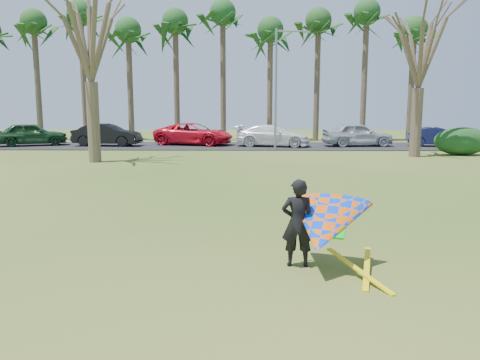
{
  "coord_description": "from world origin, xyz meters",
  "views": [
    {
      "loc": [
        0.22,
        -9.69,
        2.95
      ],
      "look_at": [
        0.0,
        2.0,
        1.1
      ],
      "focal_mm": 35.0,
      "sensor_mm": 36.0,
      "label": 1
    }
  ],
  "objects_px": {
    "car_0": "(32,134)",
    "car_5": "(438,137)",
    "car_2": "(194,134)",
    "kite_flyer": "(322,225)",
    "car_3": "(273,136)",
    "bare_tree_left": "(89,28)",
    "car_1": "(107,135)",
    "car_4": "(357,134)",
    "bare_tree_right": "(421,42)",
    "streetlight": "(278,83)"
  },
  "relations": [
    {
      "from": "bare_tree_left",
      "to": "kite_flyer",
      "type": "relative_size",
      "value": 4.06
    },
    {
      "from": "bare_tree_right",
      "to": "car_5",
      "type": "height_order",
      "value": "bare_tree_right"
    },
    {
      "from": "car_2",
      "to": "car_5",
      "type": "height_order",
      "value": "car_2"
    },
    {
      "from": "car_0",
      "to": "kite_flyer",
      "type": "xyz_separation_m",
      "value": [
        17.41,
        -26.2,
        -0.06
      ]
    },
    {
      "from": "car_3",
      "to": "streetlight",
      "type": "bearing_deg",
      "value": -164.81
    },
    {
      "from": "car_2",
      "to": "car_4",
      "type": "relative_size",
      "value": 1.18
    },
    {
      "from": "car_0",
      "to": "car_5",
      "type": "relative_size",
      "value": 1.17
    },
    {
      "from": "bare_tree_right",
      "to": "car_2",
      "type": "relative_size",
      "value": 1.56
    },
    {
      "from": "bare_tree_left",
      "to": "streetlight",
      "type": "height_order",
      "value": "bare_tree_left"
    },
    {
      "from": "car_0",
      "to": "kite_flyer",
      "type": "relative_size",
      "value": 2.08
    },
    {
      "from": "car_4",
      "to": "kite_flyer",
      "type": "distance_m",
      "value": 27.01
    },
    {
      "from": "bare_tree_left",
      "to": "car_1",
      "type": "relative_size",
      "value": 1.97
    },
    {
      "from": "streetlight",
      "to": "car_5",
      "type": "bearing_deg",
      "value": 12.29
    },
    {
      "from": "car_2",
      "to": "kite_flyer",
      "type": "distance_m",
      "value": 27.74
    },
    {
      "from": "car_2",
      "to": "car_4",
      "type": "distance_m",
      "value": 12.14
    },
    {
      "from": "car_1",
      "to": "car_4",
      "type": "bearing_deg",
      "value": -84.61
    },
    {
      "from": "car_0",
      "to": "car_5",
      "type": "bearing_deg",
      "value": -113.7
    },
    {
      "from": "bare_tree_right",
      "to": "car_3",
      "type": "relative_size",
      "value": 1.71
    },
    {
      "from": "bare_tree_right",
      "to": "streetlight",
      "type": "relative_size",
      "value": 1.15
    },
    {
      "from": "bare_tree_left",
      "to": "car_1",
      "type": "height_order",
      "value": "bare_tree_left"
    },
    {
      "from": "car_2",
      "to": "car_3",
      "type": "distance_m",
      "value": 6.04
    },
    {
      "from": "car_5",
      "to": "kite_flyer",
      "type": "bearing_deg",
      "value": 168.14
    },
    {
      "from": "car_2",
      "to": "car_4",
      "type": "height_order",
      "value": "car_4"
    },
    {
      "from": "streetlight",
      "to": "car_4",
      "type": "distance_m",
      "value": 7.46
    },
    {
      "from": "car_0",
      "to": "kite_flyer",
      "type": "distance_m",
      "value": 31.46
    },
    {
      "from": "car_5",
      "to": "kite_flyer",
      "type": "xyz_separation_m",
      "value": [
        -12.42,
        -26.08,
        0.09
      ]
    },
    {
      "from": "streetlight",
      "to": "car_0",
      "type": "height_order",
      "value": "streetlight"
    },
    {
      "from": "bare_tree_right",
      "to": "car_1",
      "type": "height_order",
      "value": "bare_tree_right"
    },
    {
      "from": "car_0",
      "to": "car_4",
      "type": "xyz_separation_m",
      "value": [
        24.03,
        -0.01,
        0.01
      ]
    },
    {
      "from": "streetlight",
      "to": "car_1",
      "type": "distance_m",
      "value": 13.14
    },
    {
      "from": "bare_tree_right",
      "to": "car_1",
      "type": "distance_m",
      "value": 22.0
    },
    {
      "from": "car_2",
      "to": "kite_flyer",
      "type": "bearing_deg",
      "value": -152.75
    },
    {
      "from": "bare_tree_right",
      "to": "kite_flyer",
      "type": "distance_m",
      "value": 22.03
    },
    {
      "from": "bare_tree_right",
      "to": "car_5",
      "type": "bearing_deg",
      "value": 58.96
    },
    {
      "from": "car_3",
      "to": "car_2",
      "type": "bearing_deg",
      "value": 88.38
    },
    {
      "from": "bare_tree_right",
      "to": "car_4",
      "type": "bearing_deg",
      "value": 105.52
    },
    {
      "from": "car_4",
      "to": "streetlight",
      "type": "bearing_deg",
      "value": 107.71
    },
    {
      "from": "car_3",
      "to": "kite_flyer",
      "type": "distance_m",
      "value": 25.94
    },
    {
      "from": "car_5",
      "to": "kite_flyer",
      "type": "height_order",
      "value": "kite_flyer"
    },
    {
      "from": "bare_tree_right",
      "to": "car_0",
      "type": "relative_size",
      "value": 1.85
    },
    {
      "from": "streetlight",
      "to": "kite_flyer",
      "type": "height_order",
      "value": "streetlight"
    },
    {
      "from": "car_1",
      "to": "car_4",
      "type": "height_order",
      "value": "car_4"
    },
    {
      "from": "car_3",
      "to": "car_5",
      "type": "relative_size",
      "value": 1.27
    },
    {
      "from": "car_1",
      "to": "car_4",
      "type": "distance_m",
      "value": 18.36
    },
    {
      "from": "car_2",
      "to": "car_3",
      "type": "relative_size",
      "value": 1.1
    },
    {
      "from": "car_2",
      "to": "car_5",
      "type": "distance_m",
      "value": 17.93
    },
    {
      "from": "car_4",
      "to": "car_5",
      "type": "bearing_deg",
      "value": -97.29
    },
    {
      "from": "car_3",
      "to": "car_4",
      "type": "relative_size",
      "value": 1.07
    },
    {
      "from": "streetlight",
      "to": "kite_flyer",
      "type": "relative_size",
      "value": 3.35
    },
    {
      "from": "bare_tree_right",
      "to": "car_4",
      "type": "distance_m",
      "value": 8.94
    }
  ]
}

